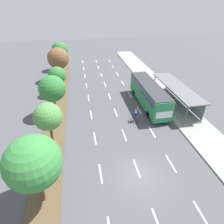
% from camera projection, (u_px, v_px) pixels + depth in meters
% --- Properties ---
extents(ground_plane, '(140.00, 140.00, 0.00)m').
position_uv_depth(ground_plane, '(140.00, 176.00, 17.19)').
color(ground_plane, '#4C4C51').
extents(median_strip, '(2.60, 52.00, 0.12)m').
position_uv_depth(median_strip, '(60.00, 91.00, 32.74)').
color(median_strip, brown).
rests_on(median_strip, ground).
extents(sidewalk_right, '(4.50, 52.00, 0.15)m').
position_uv_depth(sidewalk_right, '(155.00, 84.00, 35.40)').
color(sidewalk_right, gray).
rests_on(sidewalk_right, ground).
extents(lane_divider_left, '(0.14, 44.28, 0.01)m').
position_uv_depth(lane_divider_left, '(89.00, 98.00, 30.67)').
color(lane_divider_left, white).
rests_on(lane_divider_left, ground).
extents(lane_divider_center, '(0.14, 44.28, 0.01)m').
position_uv_depth(lane_divider_center, '(110.00, 96.00, 31.20)').
color(lane_divider_center, white).
rests_on(lane_divider_center, ground).
extents(lane_divider_right, '(0.14, 44.28, 0.01)m').
position_uv_depth(lane_divider_right, '(130.00, 95.00, 31.73)').
color(lane_divider_right, white).
rests_on(lane_divider_right, ground).
extents(bus_shelter, '(2.90, 11.64, 2.86)m').
position_uv_depth(bus_shelter, '(177.00, 93.00, 27.92)').
color(bus_shelter, gray).
rests_on(bus_shelter, sidewalk_right).
extents(bus, '(2.54, 11.29, 3.37)m').
position_uv_depth(bus, '(149.00, 93.00, 27.64)').
color(bus, '#28844C').
rests_on(bus, ground).
extents(cyclist, '(0.46, 1.82, 1.71)m').
position_uv_depth(cyclist, '(136.00, 116.00, 24.48)').
color(cyclist, black).
rests_on(cyclist, ground).
extents(median_tree_nearest, '(4.04, 4.04, 6.11)m').
position_uv_depth(median_tree_nearest, '(33.00, 163.00, 12.94)').
color(median_tree_nearest, brown).
rests_on(median_tree_nearest, median_strip).
extents(median_tree_second, '(2.88, 2.88, 5.13)m').
position_uv_depth(median_tree_second, '(48.00, 117.00, 18.75)').
color(median_tree_second, brown).
rests_on(median_tree_second, median_strip).
extents(median_tree_third, '(3.47, 3.47, 5.61)m').
position_uv_depth(median_tree_third, '(52.00, 89.00, 24.20)').
color(median_tree_third, brown).
rests_on(median_tree_third, median_strip).
extents(median_tree_fourth, '(2.81, 2.81, 4.67)m').
position_uv_depth(median_tree_fourth, '(57.00, 76.00, 30.09)').
color(median_tree_fourth, brown).
rests_on(median_tree_fourth, median_strip).
extents(median_tree_fifth, '(3.96, 3.96, 6.24)m').
position_uv_depth(median_tree_fifth, '(58.00, 58.00, 35.13)').
color(median_tree_fifth, brown).
rests_on(median_tree_fifth, median_strip).
extents(median_tree_farthest, '(3.39, 3.39, 6.05)m').
position_uv_depth(median_tree_farthest, '(60.00, 50.00, 40.64)').
color(median_tree_farthest, brown).
rests_on(median_tree_farthest, median_strip).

